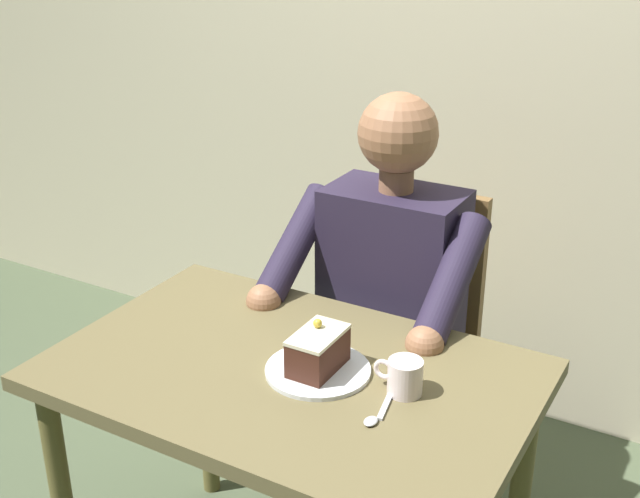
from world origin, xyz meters
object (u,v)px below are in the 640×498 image
object	(u,v)px
dessert_spoon	(378,413)
coffee_cup	(404,376)
cake_slice	(318,350)
dining_table	(291,404)
seated_person	(379,314)
chair	(404,332)

from	to	relation	value
dessert_spoon	coffee_cup	bearing A→B (deg)	-96.18
cake_slice	dessert_spoon	distance (m)	0.21
cake_slice	dessert_spoon	bearing A→B (deg)	156.43
dining_table	seated_person	distance (m)	0.45
coffee_cup	dessert_spoon	xyz separation A→B (m)	(0.01, 0.10, -0.04)
chair	seated_person	xyz separation A→B (m)	(0.00, 0.17, 0.14)
seated_person	dessert_spoon	bearing A→B (deg)	115.40
chair	dessert_spoon	size ratio (longest dim) A/B	6.36
dining_table	dessert_spoon	world-z (taller)	dessert_spoon
seated_person	chair	bearing A→B (deg)	-90.00
dining_table	coffee_cup	xyz separation A→B (m)	(-0.26, -0.03, 0.13)
chair	cake_slice	bearing A→B (deg)	95.78
dining_table	coffee_cup	distance (m)	0.29
cake_slice	seated_person	bearing A→B (deg)	-81.93
coffee_cup	dessert_spoon	bearing A→B (deg)	83.82
coffee_cup	chair	bearing A→B (deg)	-66.62
dining_table	cake_slice	distance (m)	0.16
seated_person	dessert_spoon	distance (m)	0.58
cake_slice	dessert_spoon	world-z (taller)	cake_slice
dining_table	dessert_spoon	distance (m)	0.27
cake_slice	coffee_cup	size ratio (longest dim) A/B	1.31
seated_person	cake_slice	xyz separation A→B (m)	(-0.06, 0.44, 0.13)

